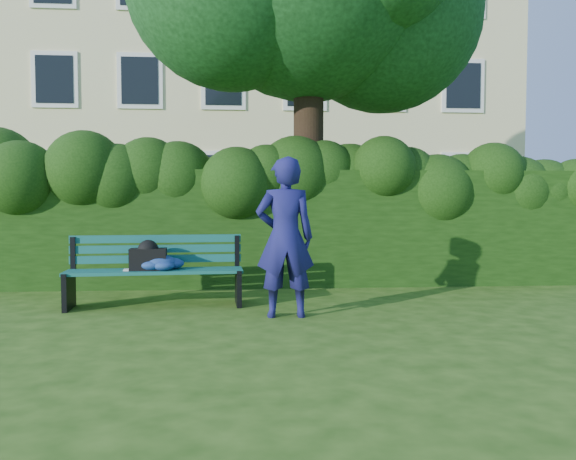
{
  "coord_description": "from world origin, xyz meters",
  "views": [
    {
      "loc": [
        -0.54,
        -6.72,
        1.33
      ],
      "look_at": [
        0.0,
        0.6,
        0.95
      ],
      "focal_mm": 35.0,
      "sensor_mm": 36.0,
      "label": 1
    }
  ],
  "objects": [
    {
      "name": "park_bench",
      "position": [
        -1.69,
        0.41,
        0.51
      ],
      "size": [
        2.21,
        0.71,
        0.89
      ],
      "rotation": [
        0.0,
        0.0,
        0.07
      ],
      "color": "#0F4E45",
      "rests_on": "ground"
    },
    {
      "name": "apartment_building",
      "position": [
        -0.0,
        13.99,
        6.0
      ],
      "size": [
        16.0,
        8.08,
        12.0
      ],
      "color": "beige",
      "rests_on": "ground"
    },
    {
      "name": "ground",
      "position": [
        0.0,
        0.0,
        0.0
      ],
      "size": [
        80.0,
        80.0,
        0.0
      ],
      "primitive_type": "plane",
      "color": "#284D12",
      "rests_on": "ground"
    },
    {
      "name": "hedge",
      "position": [
        0.0,
        2.2,
        0.9
      ],
      "size": [
        10.0,
        1.0,
        1.8
      ],
      "color": "#14320B",
      "rests_on": "ground"
    },
    {
      "name": "man_reading",
      "position": [
        -0.1,
        -0.34,
        0.91
      ],
      "size": [
        0.67,
        0.45,
        1.83
      ],
      "primitive_type": "imported",
      "rotation": [
        0.0,
        0.0,
        3.16
      ],
      "color": "navy",
      "rests_on": "ground"
    }
  ]
}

